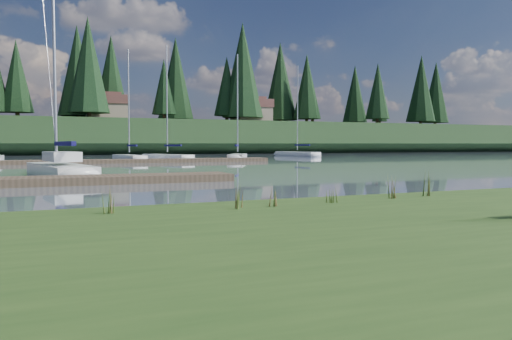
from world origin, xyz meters
name	(u,v)px	position (x,y,z in m)	size (l,w,h in m)	color
ground	(88,163)	(0.00, 30.00, 0.00)	(200.00, 200.00, 0.00)	gray
bank	(329,256)	(0.00, -6.00, 0.17)	(60.00, 9.00, 0.35)	#2D491A
ridge	(66,138)	(0.00, 73.00, 2.50)	(200.00, 20.00, 5.00)	#1C3218
sailboat_main	(57,167)	(-2.63, 14.87, 0.42)	(3.22, 8.87, 12.54)	white
dock_near	(21,182)	(-4.00, 9.00, 0.15)	(16.00, 2.00, 0.30)	#4C3D2C
dock_far	(115,161)	(2.00, 30.00, 0.15)	(26.00, 2.20, 0.30)	#4C3D2C
sailboat_bg_2	(127,157)	(3.66, 34.44, 0.33)	(2.37, 6.63, 9.95)	white
sailboat_bg_3	(164,157)	(7.11, 35.19, 0.33)	(3.99, 7.27, 10.75)	white
sailboat_bg_4	(238,156)	(14.01, 33.65, 0.33)	(4.18, 6.65, 10.11)	white
sailboat_bg_5	(294,154)	(25.73, 44.68, 0.32)	(3.18, 8.08, 11.34)	white
weed_0	(240,195)	(0.11, -2.68, 0.59)	(0.17, 0.14, 0.58)	#475B23
weed_1	(274,197)	(0.85, -2.60, 0.53)	(0.17, 0.14, 0.42)	#475B23
weed_2	(392,187)	(3.80, -2.37, 0.59)	(0.17, 0.14, 0.57)	#475B23
weed_3	(108,199)	(-2.19, -2.40, 0.60)	(0.17, 0.14, 0.59)	#475B23
weed_4	(331,193)	(2.14, -2.56, 0.54)	(0.17, 0.14, 0.46)	#475B23
weed_5	(429,185)	(4.84, -2.36, 0.61)	(0.17, 0.14, 0.63)	#475B23
mud_lip	(215,216)	(0.00, -1.60, 0.07)	(60.00, 0.50, 0.14)	#33281C
conifer_4	(88,65)	(3.00, 66.00, 13.09)	(6.16, 6.16, 15.10)	#382619
conifer_5	(164,87)	(15.00, 70.00, 10.83)	(3.96, 3.96, 10.35)	#382619
conifer_6	(243,70)	(28.00, 68.00, 13.99)	(7.04, 7.04, 17.00)	#382619
conifer_7	(307,87)	(42.00, 71.00, 12.19)	(5.28, 5.28, 13.20)	#382619
conifer_8	(378,91)	(55.00, 67.00, 11.51)	(4.62, 4.62, 11.77)	#382619
conifer_9	(421,88)	(68.00, 70.00, 12.87)	(5.94, 5.94, 14.62)	#382619
house_1	(106,107)	(6.00, 71.00, 7.31)	(6.30, 5.30, 4.65)	gray
house_2	(251,111)	(30.00, 69.00, 7.31)	(6.30, 5.30, 4.65)	gray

